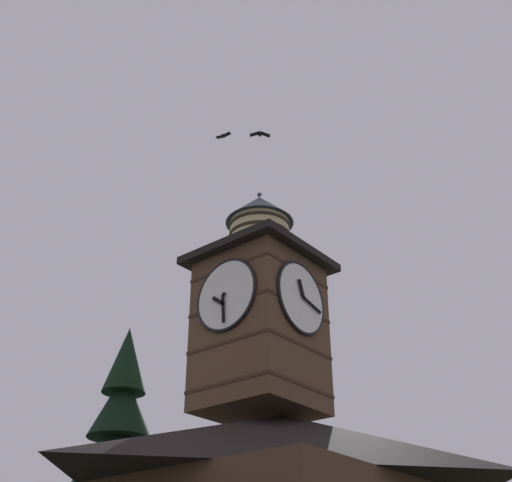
{
  "coord_description": "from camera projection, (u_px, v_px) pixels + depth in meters",
  "views": [
    {
      "loc": [
        14.09,
        10.15,
        2.33
      ],
      "look_at": [
        -0.84,
        -2.08,
        13.27
      ],
      "focal_mm": 46.72,
      "sensor_mm": 36.0,
      "label": 1
    }
  ],
  "objects": [
    {
      "name": "flying_bird_low",
      "position": [
        260.0,
        134.0,
        23.18
      ],
      "size": [
        0.6,
        0.63,
        0.16
      ],
      "color": "black"
    },
    {
      "name": "flying_bird_high",
      "position": [
        223.0,
        136.0,
        24.14
      ],
      "size": [
        0.24,
        0.6,
        0.11
      ],
      "color": "black"
    },
    {
      "name": "clock_tower",
      "position": [
        260.0,
        310.0,
        20.85
      ],
      "size": [
        3.81,
        3.81,
        7.71
      ],
      "color": "brown",
      "rests_on": "building_main"
    }
  ]
}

